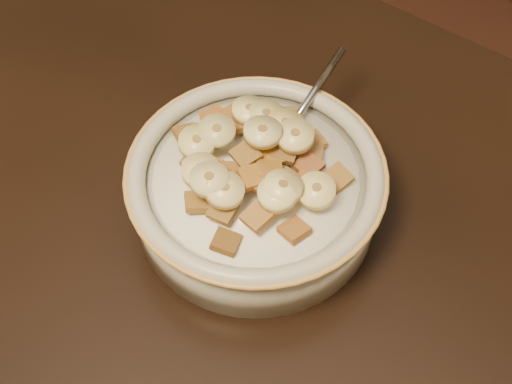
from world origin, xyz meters
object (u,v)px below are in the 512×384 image
Objects in this scene: table at (145,325)px; chair at (414,1)px; cereal_bowl at (256,195)px; spoon at (276,148)px.

table is 0.87m from chair.
table is 0.14m from cereal_bowl.
cereal_bowl reaches higher than table.
chair is 4.44× the size of cereal_bowl.
table is 28.05× the size of spoon.
spoon is (-0.00, 0.03, 0.03)m from cereal_bowl.
chair is at bearing -81.38° from spoon.
spoon is at bearing 96.83° from cereal_bowl.
table is at bearing -94.19° from cereal_bowl.
chair reaches higher than cereal_bowl.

